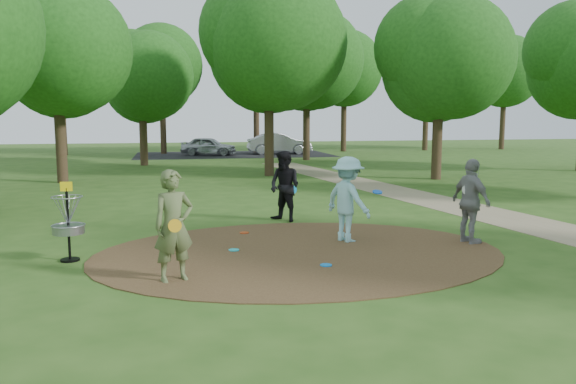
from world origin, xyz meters
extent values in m
plane|color=#2D5119|center=(0.00, 0.00, 0.00)|extent=(100.00, 100.00, 0.00)
cylinder|color=#47301C|center=(0.00, 0.00, 0.01)|extent=(8.40, 8.40, 0.02)
cube|color=#8C7A5B|center=(6.50, 2.00, 0.01)|extent=(7.55, 39.89, 0.01)
cube|color=black|center=(2.00, 30.00, 0.00)|extent=(14.00, 8.00, 0.01)
imported|color=#566439|center=(-2.52, -1.48, 0.95)|extent=(0.80, 0.66, 1.90)
cylinder|color=gold|center=(-2.51, -1.73, 1.00)|extent=(0.22, 0.06, 0.22)
imported|color=#9ADCE6|center=(1.27, 0.81, 0.95)|extent=(1.19, 1.41, 1.90)
cylinder|color=blue|center=(1.94, 0.76, 1.11)|extent=(0.22, 0.22, 0.08)
imported|color=black|center=(0.39, 3.49, 0.94)|extent=(1.12, 1.16, 1.88)
cylinder|color=#0D94DE|center=(0.63, 3.54, 0.83)|extent=(0.23, 0.11, 0.22)
imported|color=gray|center=(3.84, 0.07, 0.93)|extent=(0.67, 1.17, 1.87)
cylinder|color=white|center=(3.73, 0.07, 1.19)|extent=(0.23, 0.11, 0.22)
cylinder|color=#1AC6D5|center=(-1.31, 0.42, 0.03)|extent=(0.22, 0.22, 0.02)
cylinder|color=#0E81F0|center=(0.23, -1.12, 0.03)|extent=(0.22, 0.22, 0.02)
cylinder|color=#C33B13|center=(-0.88, 2.10, 0.03)|extent=(0.22, 0.22, 0.02)
imported|color=#AFB2B7|center=(0.17, 29.54, 0.66)|extent=(4.18, 2.71, 1.32)
imported|color=#939399|center=(5.35, 29.80, 0.77)|extent=(4.78, 1.90, 1.55)
cylinder|color=black|center=(-4.50, 0.30, 0.68)|extent=(0.05, 0.05, 1.35)
cylinder|color=black|center=(-4.50, 0.30, 0.02)|extent=(0.36, 0.36, 0.04)
cylinder|color=gray|center=(-4.50, 0.30, 0.62)|extent=(0.60, 0.60, 0.16)
torus|color=gray|center=(-4.50, 0.30, 0.70)|extent=(0.63, 0.63, 0.03)
torus|color=gray|center=(-4.50, 0.30, 1.25)|extent=(0.58, 0.58, 0.02)
cube|color=yellow|center=(-4.50, 0.30, 1.45)|extent=(0.22, 0.02, 0.18)
cylinder|color=#332316|center=(-7.00, 14.00, 1.90)|extent=(0.44, 0.44, 3.80)
sphere|color=#1B4A13|center=(-7.00, 14.00, 5.27)|extent=(5.36, 5.36, 5.36)
cylinder|color=#332316|center=(2.00, 15.00, 2.09)|extent=(0.44, 0.44, 4.18)
sphere|color=#1B4A13|center=(2.00, 15.00, 5.90)|extent=(6.24, 6.24, 6.24)
cylinder|color=#332316|center=(9.00, 12.00, 1.80)|extent=(0.44, 0.44, 3.61)
sphere|color=#1B4A13|center=(9.00, 12.00, 5.07)|extent=(5.30, 5.30, 5.30)
cylinder|color=#332316|center=(-4.00, 22.00, 1.71)|extent=(0.44, 0.44, 3.42)
sphere|color=#1B4A13|center=(-4.00, 22.00, 4.79)|extent=(4.97, 4.97, 4.97)
cylinder|color=#332316|center=(6.00, 24.00, 2.19)|extent=(0.44, 0.44, 4.37)
sphere|color=#1B4A13|center=(6.00, 24.00, 6.08)|extent=(6.21, 6.21, 6.21)
camera|label=1|loc=(-2.55, -10.91, 2.77)|focal=35.00mm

